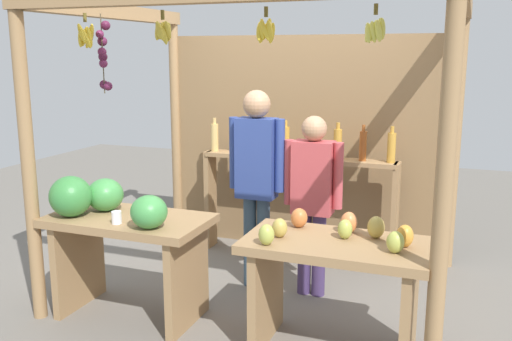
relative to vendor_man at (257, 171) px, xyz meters
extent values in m
plane|color=slate|center=(0.09, -0.03, -1.01)|extent=(12.00, 12.00, 0.00)
cylinder|color=#99754C|center=(-1.33, -1.12, 0.18)|extent=(0.10, 0.10, 2.37)
cylinder|color=#99754C|center=(1.51, -1.12, 0.18)|extent=(0.10, 0.10, 2.37)
cylinder|color=#99754C|center=(-1.33, 1.06, 0.18)|extent=(0.10, 0.10, 2.37)
cylinder|color=#99754C|center=(1.51, 1.06, 0.18)|extent=(0.10, 0.10, 2.37)
cube|color=#99754C|center=(-1.33, -0.03, 1.30)|extent=(0.12, 2.29, 0.12)
cube|color=#99754C|center=(1.51, -0.03, 1.30)|extent=(0.12, 2.29, 0.12)
cube|color=olive|center=(0.09, 1.08, 0.06)|extent=(2.83, 0.04, 2.13)
cylinder|color=brown|center=(1.08, -0.99, 1.19)|extent=(0.02, 0.02, 0.06)
ellipsoid|color=#D1CC4C|center=(1.12, -1.00, 1.08)|extent=(0.04, 0.06, 0.13)
ellipsoid|color=#D1CC4C|center=(1.10, -0.97, 1.09)|extent=(0.06, 0.06, 0.13)
ellipsoid|color=#D1CC4C|center=(1.07, -0.95, 1.08)|extent=(0.05, 0.04, 0.13)
ellipsoid|color=#D1CC4C|center=(1.04, -0.97, 1.07)|extent=(0.06, 0.07, 0.13)
ellipsoid|color=#D1CC4C|center=(1.05, -1.01, 1.06)|extent=(0.06, 0.07, 0.13)
ellipsoid|color=#D1CC4C|center=(1.07, -1.01, 1.07)|extent=(0.06, 0.04, 0.13)
ellipsoid|color=#D1CC4C|center=(1.10, -1.03, 1.07)|extent=(0.05, 0.05, 0.13)
cylinder|color=brown|center=(-0.90, -0.94, 1.19)|extent=(0.02, 0.02, 0.06)
ellipsoid|color=gold|center=(-0.88, -0.93, 1.06)|extent=(0.04, 0.07, 0.15)
ellipsoid|color=gold|center=(-0.88, -0.91, 1.08)|extent=(0.09, 0.07, 0.15)
ellipsoid|color=gold|center=(-0.91, -0.91, 1.05)|extent=(0.07, 0.04, 0.15)
ellipsoid|color=gold|center=(-0.92, -0.93, 1.06)|extent=(0.06, 0.07, 0.15)
ellipsoid|color=gold|center=(-0.94, -0.95, 1.06)|extent=(0.05, 0.06, 0.15)
ellipsoid|color=gold|center=(-0.91, -0.97, 1.08)|extent=(0.09, 0.05, 0.15)
ellipsoid|color=gold|center=(-0.89, -0.96, 1.05)|extent=(0.08, 0.07, 0.15)
cylinder|color=brown|center=(-0.27, -0.99, 1.19)|extent=(0.02, 0.02, 0.06)
ellipsoid|color=gold|center=(-0.23, -0.99, 1.09)|extent=(0.04, 0.08, 0.13)
ellipsoid|color=gold|center=(-0.24, -0.97, 1.08)|extent=(0.05, 0.05, 0.13)
ellipsoid|color=gold|center=(-0.26, -0.96, 1.07)|extent=(0.06, 0.04, 0.13)
ellipsoid|color=gold|center=(-0.28, -0.97, 1.09)|extent=(0.06, 0.06, 0.13)
ellipsoid|color=gold|center=(-0.29, -0.99, 1.09)|extent=(0.05, 0.08, 0.13)
ellipsoid|color=gold|center=(-0.30, -1.00, 1.09)|extent=(0.05, 0.08, 0.13)
ellipsoid|color=gold|center=(-0.28, -1.02, 1.09)|extent=(0.07, 0.05, 0.13)
ellipsoid|color=gold|center=(-0.26, -1.03, 1.08)|extent=(0.07, 0.04, 0.13)
ellipsoid|color=gold|center=(-0.25, -1.01, 1.06)|extent=(0.06, 0.06, 0.13)
cylinder|color=brown|center=(0.44, -1.02, 1.19)|extent=(0.02, 0.02, 0.06)
ellipsoid|color=gold|center=(0.47, -1.02, 1.08)|extent=(0.04, 0.08, 0.13)
ellipsoid|color=gold|center=(0.47, -0.99, 1.07)|extent=(0.06, 0.06, 0.13)
ellipsoid|color=gold|center=(0.45, -0.99, 1.09)|extent=(0.05, 0.04, 0.13)
ellipsoid|color=gold|center=(0.43, -0.99, 1.08)|extent=(0.08, 0.05, 0.13)
ellipsoid|color=gold|center=(0.42, -1.01, 1.07)|extent=(0.05, 0.08, 0.13)
ellipsoid|color=gold|center=(0.40, -1.02, 1.08)|extent=(0.05, 0.09, 0.13)
ellipsoid|color=gold|center=(0.43, -1.04, 1.09)|extent=(0.05, 0.05, 0.13)
ellipsoid|color=gold|center=(0.45, -1.05, 1.08)|extent=(0.08, 0.05, 0.13)
ellipsoid|color=gold|center=(0.47, -1.04, 1.08)|extent=(0.05, 0.05, 0.13)
cylinder|color=#4C422D|center=(-0.84, -0.85, 0.94)|extent=(0.01, 0.01, 0.55)
sphere|color=#47142D|center=(-0.81, -0.84, 1.14)|extent=(0.07, 0.07, 0.07)
sphere|color=#601E42|center=(-0.84, -0.87, 1.08)|extent=(0.06, 0.06, 0.06)
sphere|color=#511938|center=(-0.85, -0.82, 1.03)|extent=(0.07, 0.07, 0.07)
sphere|color=#601E42|center=(-0.84, -0.85, 0.96)|extent=(0.06, 0.06, 0.06)
sphere|color=#47142D|center=(-0.84, -0.85, 0.92)|extent=(0.06, 0.06, 0.06)
sphere|color=#601E42|center=(-0.84, -0.85, 0.88)|extent=(0.06, 0.06, 0.06)
sphere|color=#511938|center=(-0.82, -0.84, 0.72)|extent=(0.06, 0.06, 0.06)
sphere|color=#511938|center=(-0.86, -0.83, 0.73)|extent=(0.06, 0.06, 0.06)
cube|color=#99754C|center=(-0.69, -0.85, -0.26)|extent=(1.19, 0.64, 0.06)
cube|color=#99754C|center=(-1.17, -0.85, -0.65)|extent=(0.06, 0.58, 0.72)
cube|color=#99754C|center=(-0.22, -0.85, -0.65)|extent=(0.06, 0.58, 0.72)
ellipsoid|color=#429347|center=(-0.40, -1.04, -0.11)|extent=(0.35, 0.35, 0.23)
ellipsoid|color=#38843D|center=(-1.09, -0.99, -0.08)|extent=(0.40, 0.40, 0.30)
ellipsoid|color=#429347|center=(-0.94, -0.77, -0.10)|extent=(0.37, 0.37, 0.25)
cylinder|color=white|center=(-0.67, -1.03, -0.18)|extent=(0.07, 0.07, 0.09)
cube|color=#99754C|center=(0.87, -0.85, -0.26)|extent=(1.19, 0.64, 0.06)
cube|color=#99754C|center=(0.39, -0.85, -0.65)|extent=(0.06, 0.58, 0.72)
cube|color=#99754C|center=(1.34, -0.85, -0.65)|extent=(0.06, 0.58, 0.72)
ellipsoid|color=#B79E47|center=(1.09, -0.70, -0.16)|extent=(0.12, 0.12, 0.15)
ellipsoid|color=#A8B24C|center=(0.91, -0.78, -0.16)|extent=(0.10, 0.10, 0.13)
ellipsoid|color=gold|center=(1.29, -0.81, -0.16)|extent=(0.14, 0.14, 0.14)
ellipsoid|color=#A8B24C|center=(1.25, -0.94, -0.16)|extent=(0.15, 0.15, 0.14)
ellipsoid|color=#E07F47|center=(0.91, -0.66, -0.16)|extent=(0.13, 0.13, 0.15)
ellipsoid|color=#A8B24C|center=(0.47, -1.08, -0.16)|extent=(0.14, 0.14, 0.13)
ellipsoid|color=#B79E47|center=(0.50, -0.90, -0.17)|extent=(0.14, 0.14, 0.13)
ellipsoid|color=#CC7038|center=(0.56, -0.65, -0.16)|extent=(0.16, 0.16, 0.13)
cube|color=#99754C|center=(-0.80, 0.79, -0.51)|extent=(0.05, 0.20, 1.00)
cube|color=#99754C|center=(1.04, 0.79, -0.51)|extent=(0.05, 0.20, 1.00)
cube|color=#99754C|center=(0.12, 0.79, -0.03)|extent=(1.84, 0.22, 0.04)
cylinder|color=#D8B266|center=(-0.74, 0.79, 0.13)|extent=(0.07, 0.07, 0.27)
cylinder|color=#D8B266|center=(-0.74, 0.79, 0.29)|extent=(0.03, 0.03, 0.06)
cylinder|color=#994C1E|center=(-0.49, 0.79, 0.13)|extent=(0.08, 0.08, 0.28)
cylinder|color=#994C1E|center=(-0.49, 0.79, 0.30)|extent=(0.03, 0.03, 0.06)
cylinder|color=#338C4C|center=(-0.25, 0.79, 0.14)|extent=(0.08, 0.08, 0.30)
cylinder|color=#338C4C|center=(-0.25, 0.79, 0.32)|extent=(0.03, 0.03, 0.06)
cylinder|color=gold|center=(-0.01, 0.79, 0.13)|extent=(0.08, 0.08, 0.28)
cylinder|color=gold|center=(-0.01, 0.79, 0.30)|extent=(0.03, 0.03, 0.06)
cylinder|color=#994C1E|center=(0.25, 0.79, 0.13)|extent=(0.06, 0.06, 0.27)
cylinder|color=#994C1E|center=(0.25, 0.79, 0.29)|extent=(0.03, 0.03, 0.06)
cylinder|color=gold|center=(0.50, 0.79, 0.13)|extent=(0.08, 0.08, 0.28)
cylinder|color=gold|center=(0.50, 0.79, 0.30)|extent=(0.03, 0.03, 0.06)
cylinder|color=#994C1E|center=(0.73, 0.79, 0.13)|extent=(0.06, 0.06, 0.27)
cylinder|color=#994C1E|center=(0.73, 0.79, 0.29)|extent=(0.03, 0.03, 0.06)
cylinder|color=gold|center=(0.98, 0.79, 0.13)|extent=(0.07, 0.07, 0.27)
cylinder|color=gold|center=(0.98, 0.79, 0.29)|extent=(0.03, 0.03, 0.06)
cylinder|color=#364D61|center=(-0.06, 0.00, -0.62)|extent=(0.11, 0.11, 0.78)
cylinder|color=#364D61|center=(0.06, 0.00, -0.62)|extent=(0.11, 0.11, 0.78)
cube|color=#2D428C|center=(0.00, 0.00, 0.11)|extent=(0.32, 0.19, 0.66)
cylinder|color=#2D428C|center=(-0.20, 0.00, 0.14)|extent=(0.08, 0.08, 0.59)
cylinder|color=#2D428C|center=(0.20, 0.00, 0.14)|extent=(0.08, 0.08, 0.59)
sphere|color=tan|center=(0.00, 0.00, 0.55)|extent=(0.23, 0.23, 0.23)
cylinder|color=#43315E|center=(0.42, 0.00, -0.66)|extent=(0.11, 0.11, 0.69)
cylinder|color=#43315E|center=(0.54, 0.00, -0.66)|extent=(0.11, 0.11, 0.69)
cube|color=#BF474C|center=(0.48, 0.00, -0.02)|extent=(0.32, 0.19, 0.59)
cylinder|color=#BF474C|center=(0.28, 0.00, 0.01)|extent=(0.08, 0.08, 0.53)
cylinder|color=#BF474C|center=(0.68, 0.00, 0.01)|extent=(0.08, 0.08, 0.53)
sphere|color=tan|center=(0.48, 0.00, 0.37)|extent=(0.20, 0.20, 0.20)
camera|label=1|loc=(1.60, -4.25, 0.95)|focal=39.62mm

